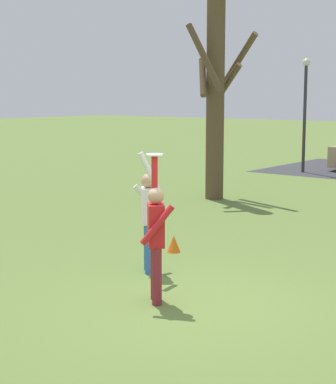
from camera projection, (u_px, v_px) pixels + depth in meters
name	position (u px, v px, depth m)	size (l,w,h in m)	color
ground_plane	(188.00, 303.00, 9.06)	(120.00, 120.00, 0.00)	olive
person_catcher	(156.00, 235.00, 8.98)	(0.55, 0.56, 2.08)	maroon
person_defender	(148.00, 214.00, 10.54)	(0.65, 0.66, 2.05)	#3366B7
frisbee_disc	(155.00, 155.00, 9.03)	(0.24, 0.24, 0.02)	white
bare_tree_tall	(216.00, 97.00, 17.74)	(1.64, 1.67, 5.53)	brown
lamppost_by_lot	(305.00, 104.00, 23.94)	(0.28, 0.28, 4.26)	#2D2D33
field_cone_orange	(174.00, 244.00, 11.99)	(0.26, 0.26, 0.32)	orange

